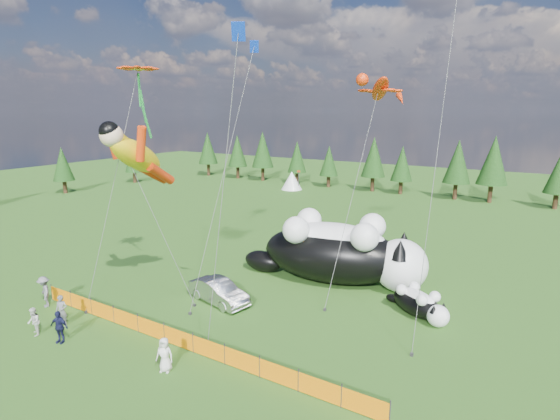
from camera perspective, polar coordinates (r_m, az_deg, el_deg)
ground at (r=25.96m, az=-8.30°, el=-14.45°), size 160.00×160.00×0.00m
safety_fence at (r=23.79m, az=-13.12°, el=-16.00°), size 22.06×0.06×1.10m
tree_line at (r=64.85m, az=17.83°, el=5.26°), size 90.00×4.00×8.00m
festival_tents at (r=58.68m, az=26.93°, el=1.16°), size 50.00×3.20×2.80m
cat_large at (r=30.84m, az=7.94°, el=-5.33°), size 13.34×6.30×4.84m
cat_small at (r=27.46m, az=17.73°, el=-11.51°), size 4.25×3.24×1.70m
car at (r=28.20m, az=-8.00°, el=-10.50°), size 4.71×2.50×1.48m
spectator_a at (r=27.94m, az=-26.63°, el=-11.67°), size 0.78×0.69×1.80m
spectator_b at (r=27.55m, az=-29.49°, el=-12.60°), size 0.89×0.78×1.57m
spectator_c at (r=26.13m, az=-26.90°, el=-13.46°), size 1.14×0.79×1.76m
spectator_d at (r=30.92m, az=-28.42°, el=-9.37°), size 1.42×1.12×1.95m
spectator_e at (r=21.90m, az=-14.84°, el=-17.81°), size 0.95×0.78×1.67m
superhero_kite at (r=27.42m, az=-18.23°, el=6.75°), size 6.08×5.99×11.83m
gecko_kite at (r=31.57m, az=12.94°, el=15.11°), size 4.89×10.72×15.24m
flower_kite at (r=28.88m, az=-18.08°, el=16.81°), size 2.87×5.98×14.90m
diamond_kite_a at (r=30.18m, az=-3.74°, el=19.23°), size 1.01×7.76×17.41m
diamond_kite_c at (r=19.66m, az=-5.66°, el=20.34°), size 2.42×1.13×15.85m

